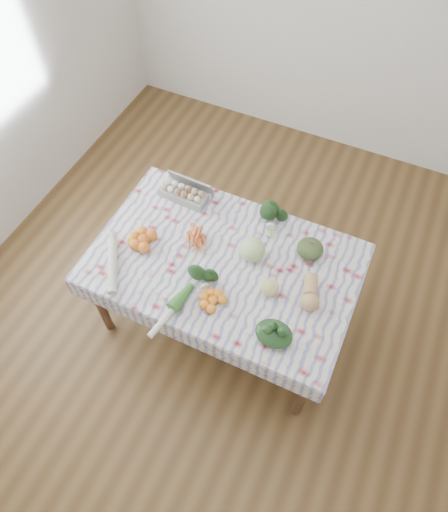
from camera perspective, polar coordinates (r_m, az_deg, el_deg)
The scene contains 16 objects.
ground at distance 3.52m, azimuth 0.00°, elevation -7.54°, with size 4.50×4.50×0.00m, color #54391D.
dining_table at distance 2.93m, azimuth 0.00°, elevation -1.56°, with size 1.60×1.00×0.75m.
tablecloth at distance 2.86m, azimuth 0.00°, elevation -0.72°, with size 1.66×1.06×0.01m, color silver.
egg_carton at distance 3.15m, azimuth -5.13°, elevation 7.72°, with size 0.34×0.14×0.09m, color #969691.
carrot_bunch at distance 2.94m, azimuth -3.17°, elevation 2.21°, with size 0.19×0.17×0.03m, color orange.
kale_bunch at distance 2.99m, azimuth 6.01°, elevation 4.84°, with size 0.17×0.15×0.15m, color #1E3E1A.
kabocha_squash at distance 2.90m, azimuth 10.71°, elevation 0.91°, with size 0.17×0.17×0.11m, color #3C5026.
cabbage at distance 2.82m, azimuth 3.59°, elevation 0.80°, with size 0.16×0.16×0.16m, color #B4D486.
butternut_squash at distance 2.73m, azimuth 10.79°, elevation -4.47°, with size 0.11×0.23×0.11m, color tan.
orange_cluster at distance 2.95m, azimuth -10.05°, elevation 2.02°, with size 0.24×0.24×0.08m, color orange.
broccoli at distance 2.73m, azimuth -2.79°, elevation -2.89°, with size 0.14×0.14×0.10m, color #1D431B.
mandarin_cluster at distance 2.68m, azimuth -1.41°, elevation -5.49°, with size 0.20×0.20×0.06m, color orange.
grapefruit at distance 2.71m, azimuth 5.76°, elevation -3.96°, with size 0.11×0.11×0.11m, color #CBC771.
spinach_bag at distance 2.58m, azimuth 6.26°, elevation -9.62°, with size 0.22×0.17×0.09m, color black.
daikon at distance 2.89m, azimuth -13.77°, elevation -1.25°, with size 0.06×0.06×0.40m, color beige.
leek at distance 2.67m, azimuth -6.65°, elevation -6.91°, with size 0.04×0.04×0.38m, color silver.
Camera 1 is at (0.67, -1.43, 3.14)m, focal length 32.00 mm.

